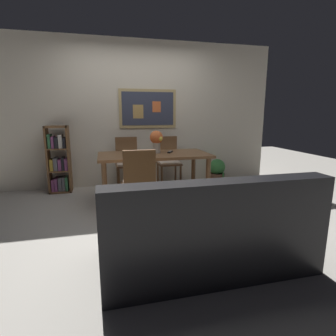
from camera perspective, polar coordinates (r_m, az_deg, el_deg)
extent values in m
plane|color=#B7B2A8|center=(3.67, -3.04, -9.49)|extent=(12.00, 12.00, 0.00)
cube|color=beige|center=(5.01, -6.70, 11.34)|extent=(5.20, 0.10, 2.60)
cube|color=tan|center=(4.98, -4.32, 12.56)|extent=(1.04, 0.02, 0.69)
cube|color=#33384C|center=(4.96, -4.29, 12.56)|extent=(0.94, 0.01, 0.59)
cube|color=tan|center=(4.93, -6.41, 11.93)|extent=(0.19, 0.00, 0.24)
cube|color=#D86633|center=(4.99, -2.47, 12.98)|extent=(0.16, 0.00, 0.19)
cube|color=brown|center=(4.00, -3.00, 2.81)|extent=(1.65, 0.82, 0.04)
cylinder|color=brown|center=(3.69, -13.40, -4.06)|extent=(0.07, 0.07, 0.69)
cylinder|color=brown|center=(3.97, 8.57, -2.73)|extent=(0.07, 0.07, 0.69)
cylinder|color=brown|center=(4.33, -13.49, -1.73)|extent=(0.07, 0.07, 0.69)
cylinder|color=brown|center=(4.57, 5.45, -0.74)|extent=(0.07, 0.07, 0.69)
cube|color=brown|center=(4.76, 0.20, 0.95)|extent=(0.40, 0.40, 0.03)
cube|color=beige|center=(4.75, 0.20, 1.27)|extent=(0.36, 0.36, 0.03)
cylinder|color=brown|center=(5.01, 1.62, -1.14)|extent=(0.04, 0.04, 0.42)
cylinder|color=brown|center=(4.93, -2.19, -1.35)|extent=(0.04, 0.04, 0.42)
cylinder|color=brown|center=(4.69, 2.72, -2.04)|extent=(0.04, 0.04, 0.42)
cylinder|color=brown|center=(4.61, -1.35, -2.28)|extent=(0.04, 0.04, 0.42)
cube|color=brown|center=(4.89, -0.30, 4.12)|extent=(0.38, 0.04, 0.46)
cube|color=brown|center=(4.87, -0.31, 6.46)|extent=(0.38, 0.05, 0.06)
cube|color=brown|center=(4.67, -8.64, 0.60)|extent=(0.40, 0.40, 0.03)
cube|color=beige|center=(4.66, -8.65, 0.93)|extent=(0.36, 0.36, 0.03)
cylinder|color=brown|center=(4.90, -6.76, -1.52)|extent=(0.04, 0.04, 0.42)
cylinder|color=brown|center=(4.87, -10.74, -1.72)|extent=(0.04, 0.04, 0.42)
cylinder|color=brown|center=(4.57, -6.24, -2.47)|extent=(0.04, 0.04, 0.42)
cylinder|color=brown|center=(4.54, -10.50, -2.69)|extent=(0.04, 0.04, 0.42)
cube|color=brown|center=(4.80, -8.93, 3.84)|extent=(0.38, 0.04, 0.46)
cube|color=brown|center=(4.78, -9.00, 6.22)|extent=(0.38, 0.05, 0.06)
cube|color=brown|center=(3.34, -6.44, -3.79)|extent=(0.40, 0.40, 0.03)
cube|color=beige|center=(3.34, -6.45, -3.33)|extent=(0.36, 0.36, 0.03)
cylinder|color=brown|center=(3.23, -8.98, -8.59)|extent=(0.04, 0.04, 0.42)
cylinder|color=brown|center=(3.28, -2.98, -8.19)|extent=(0.04, 0.04, 0.42)
cylinder|color=brown|center=(3.55, -9.45, -6.72)|extent=(0.04, 0.04, 0.42)
cylinder|color=brown|center=(3.59, -4.00, -6.38)|extent=(0.04, 0.04, 0.42)
cube|color=brown|center=(3.11, -6.11, -0.35)|extent=(0.38, 0.04, 0.46)
cube|color=brown|center=(3.08, -6.20, 3.30)|extent=(0.38, 0.05, 0.06)
cube|color=black|center=(2.49, 7.76, -15.34)|extent=(1.80, 0.84, 0.40)
cube|color=black|center=(2.05, 11.37, -8.70)|extent=(1.80, 0.20, 0.44)
cube|color=black|center=(2.21, -12.29, -10.25)|extent=(0.18, 0.80, 0.22)
cube|color=black|center=(2.76, 23.93, -6.57)|extent=(0.18, 0.80, 0.22)
cube|color=#B78C33|center=(2.06, -2.00, -10.14)|extent=(0.32, 0.16, 0.33)
cube|color=#B78C33|center=(2.19, 9.75, -8.96)|extent=(0.32, 0.16, 0.33)
cube|color=brown|center=(4.85, -24.28, 1.60)|extent=(0.03, 0.28, 1.12)
cube|color=brown|center=(4.80, -20.41, 1.81)|extent=(0.03, 0.28, 1.12)
cube|color=brown|center=(4.94, -21.86, -4.54)|extent=(0.36, 0.28, 0.03)
cube|color=brown|center=(4.77, -22.87, 8.17)|extent=(0.36, 0.28, 0.03)
cube|color=brown|center=(4.86, -22.18, -0.47)|extent=(0.30, 0.28, 0.02)
cube|color=brown|center=(4.80, -22.53, 3.90)|extent=(0.30, 0.28, 0.02)
cube|color=#7F3F72|center=(4.93, -23.30, -3.31)|extent=(0.04, 0.22, 0.20)
cube|color=#7F3F72|center=(4.92, -22.73, -3.19)|extent=(0.05, 0.22, 0.22)
cube|color=#595960|center=(4.91, -22.02, -3.09)|extent=(0.06, 0.22, 0.23)
cube|color=#595960|center=(4.90, -21.37, -3.06)|extent=(0.04, 0.22, 0.23)
cube|color=#337247|center=(4.89, -20.79, -3.01)|extent=(0.04, 0.22, 0.23)
cube|color=gold|center=(4.86, -23.58, 0.66)|extent=(0.05, 0.22, 0.19)
cube|color=#595960|center=(4.85, -22.85, 0.83)|extent=(0.06, 0.22, 0.21)
cube|color=#7F3F72|center=(4.84, -22.08, 0.74)|extent=(0.05, 0.22, 0.19)
cube|color=black|center=(4.83, -21.51, 0.94)|extent=(0.04, 0.22, 0.22)
cube|color=#7F3F72|center=(4.82, -20.91, 0.84)|extent=(0.05, 0.22, 0.19)
cube|color=#337247|center=(4.81, -24.01, 5.28)|extent=(0.04, 0.22, 0.23)
cube|color=#7F3F72|center=(4.80, -23.39, 5.12)|extent=(0.04, 0.22, 0.19)
cube|color=black|center=(4.79, -22.72, 5.06)|extent=(0.05, 0.22, 0.18)
cube|color=beige|center=(4.78, -21.99, 5.37)|extent=(0.06, 0.22, 0.22)
cube|color=black|center=(4.77, -21.26, 5.10)|extent=(0.04, 0.22, 0.17)
cylinder|color=brown|center=(5.28, 10.44, -2.02)|extent=(0.29, 0.29, 0.18)
cylinder|color=#332319|center=(5.26, 10.47, -1.17)|extent=(0.26, 0.26, 0.02)
sphere|color=#387F3D|center=(5.23, 10.52, 0.24)|extent=(0.30, 0.30, 0.30)
cylinder|color=#387F3D|center=(5.16, 11.75, -2.08)|extent=(0.03, 0.03, 0.21)
cylinder|color=#387F3D|center=(5.42, 11.35, -1.80)|extent=(0.03, 0.03, 0.28)
cylinder|color=beige|center=(4.06, -2.49, 4.43)|extent=(0.12, 0.12, 0.17)
sphere|color=#D86633|center=(4.05, -2.51, 6.59)|extent=(0.20, 0.20, 0.20)
sphere|color=pink|center=(4.11, -3.25, 6.74)|extent=(0.07, 0.07, 0.07)
sphere|color=#EACC4C|center=(3.99, -1.70, 6.32)|extent=(0.07, 0.07, 0.07)
sphere|color=pink|center=(4.09, -1.51, 6.64)|extent=(0.06, 0.06, 0.06)
cube|color=black|center=(4.10, 0.45, 3.47)|extent=(0.12, 0.16, 0.02)
cube|color=gray|center=(4.10, 0.45, 3.63)|extent=(0.08, 0.10, 0.00)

